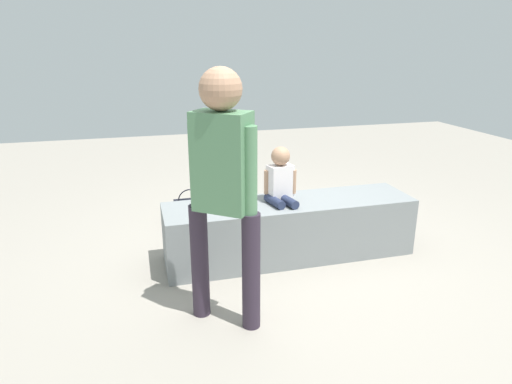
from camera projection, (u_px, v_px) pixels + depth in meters
name	position (u px, v px, depth m)	size (l,w,h in m)	color
ground_plane	(289.00, 255.00, 4.05)	(12.00, 12.00, 0.00)	gray
concrete_ledge	(290.00, 229.00, 3.97)	(2.20, 0.56, 0.52)	gray
child_seated	(280.00, 178.00, 3.82)	(0.28, 0.34, 0.48)	#252E4C
adult_standing	(223.00, 178.00, 2.79)	(0.42, 0.38, 1.70)	#2F2433
cake_plate	(240.00, 201.00, 3.85)	(0.22, 0.22, 0.07)	white
gift_bag	(307.00, 211.00, 4.73)	(0.22, 0.08, 0.31)	#B259BF
railing_post	(228.00, 188.00, 4.51)	(0.36, 0.36, 1.16)	black
water_bottle_near_gift	(355.00, 212.00, 4.82)	(0.07, 0.07, 0.21)	silver
party_cup_red	(233.00, 204.00, 5.22)	(0.09, 0.09, 0.09)	red
cake_box_white	(290.00, 201.00, 5.27)	(0.30, 0.32, 0.11)	white
handbag_black_leather	(190.00, 209.00, 4.83)	(0.33, 0.13, 0.35)	black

